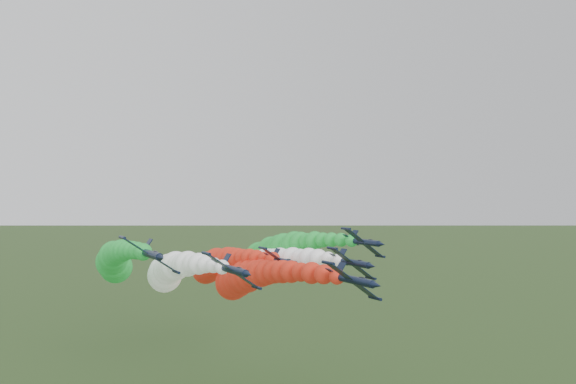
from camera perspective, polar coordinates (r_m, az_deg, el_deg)
name	(u,v)px	position (r m, az deg, el deg)	size (l,w,h in m)	color
jet_lead	(245,278)	(125.27, -4.35, -8.72)	(18.16, 71.76, 16.83)	black
jet_inner_left	(169,272)	(131.77, -11.95, -7.91)	(17.92, 71.52, 16.59)	black
jet_inner_right	(260,266)	(141.02, -2.86, -7.51)	(17.73, 71.34, 16.40)	black
jet_outer_left	(115,261)	(135.34, -17.15, -6.71)	(17.99, 71.60, 16.66)	black
jet_outer_right	(274,251)	(152.43, -1.48, -6.04)	(18.49, 72.09, 17.16)	black
jet_trail	(214,265)	(150.30, -7.51, -7.37)	(17.86, 71.47, 16.53)	black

